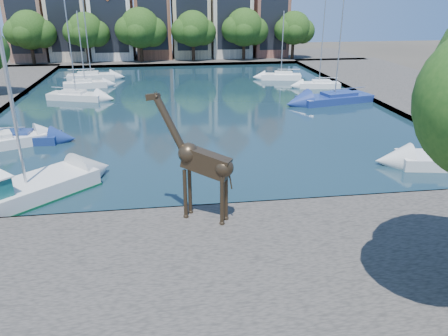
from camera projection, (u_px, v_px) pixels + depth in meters
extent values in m
plane|color=#38332B|center=(231.00, 211.00, 22.20)|extent=(160.00, 160.00, 0.00)
cube|color=black|center=(194.00, 102.00, 44.25)|extent=(38.00, 50.00, 0.08)
cube|color=#4B4641|center=(261.00, 294.00, 15.67)|extent=(50.00, 14.00, 0.50)
cube|color=#4B4641|center=(179.00, 58.00, 73.59)|extent=(60.00, 16.00, 0.50)
cube|color=#4B4641|center=(423.00, 93.00, 47.44)|extent=(14.00, 52.00, 0.50)
cube|color=#8B604B|center=(31.00, 23.00, 68.45)|extent=(5.39, 9.00, 11.00)
cube|color=black|center=(23.00, 25.00, 64.33)|extent=(4.40, 0.05, 8.25)
cube|color=#C6B498|center=(70.00, 18.00, 68.95)|extent=(5.88, 9.00, 12.50)
cube|color=black|center=(65.00, 19.00, 64.84)|extent=(4.80, 0.05, 9.38)
cube|color=silver|center=(113.00, 24.00, 70.17)|extent=(6.37, 9.00, 10.50)
cube|color=black|center=(110.00, 26.00, 66.06)|extent=(5.20, 0.05, 7.88)
cube|color=brown|center=(153.00, 16.00, 70.56)|extent=(5.39, 9.00, 13.00)
cube|color=black|center=(153.00, 17.00, 66.44)|extent=(4.40, 0.05, 9.75)
cube|color=tan|center=(190.00, 20.00, 71.62)|extent=(5.88, 9.00, 11.50)
cube|color=black|center=(192.00, 22.00, 67.50)|extent=(4.80, 0.05, 8.62)
cube|color=beige|center=(229.00, 18.00, 72.38)|extent=(6.37, 9.00, 12.00)
cube|color=black|center=(234.00, 20.00, 68.26)|extent=(5.20, 0.05, 9.00)
cube|color=brown|center=(267.00, 23.00, 73.50)|extent=(5.39, 9.00, 10.50)
cube|color=black|center=(274.00, 24.00, 69.38)|extent=(4.40, 0.05, 7.88)
cylinder|color=#332114|center=(33.00, 53.00, 64.97)|extent=(0.50, 0.50, 3.20)
sphere|color=#1E3A11|center=(29.00, 30.00, 63.75)|extent=(5.60, 5.60, 5.60)
sphere|color=#1E3A11|center=(42.00, 34.00, 64.46)|extent=(4.20, 4.20, 4.20)
sphere|color=#1E3A11|center=(17.00, 32.00, 63.29)|extent=(3.92, 3.92, 3.92)
cylinder|color=#332114|center=(88.00, 52.00, 66.02)|extent=(0.50, 0.50, 3.20)
sphere|color=#1E3A11|center=(85.00, 30.00, 64.84)|extent=(5.20, 5.20, 5.20)
sphere|color=#1E3A11|center=(97.00, 34.00, 65.52)|extent=(3.90, 3.90, 3.90)
sphere|color=#1E3A11|center=(75.00, 32.00, 64.38)|extent=(3.64, 3.64, 3.64)
cylinder|color=#332114|center=(141.00, 51.00, 67.06)|extent=(0.50, 0.50, 3.20)
sphere|color=#1E3A11|center=(140.00, 28.00, 65.80)|extent=(6.00, 6.00, 6.00)
sphere|color=#1E3A11|center=(152.00, 32.00, 66.53)|extent=(4.50, 4.50, 4.50)
sphere|color=#1E3A11|center=(129.00, 30.00, 65.33)|extent=(4.20, 4.20, 4.20)
cylinder|color=#332114|center=(193.00, 50.00, 68.11)|extent=(0.50, 0.50, 3.20)
sphere|color=#1E3A11|center=(193.00, 29.00, 66.91)|extent=(5.40, 5.40, 5.40)
sphere|color=#1E3A11|center=(203.00, 32.00, 67.60)|extent=(4.05, 4.05, 4.05)
sphere|color=#1E3A11|center=(183.00, 31.00, 66.45)|extent=(3.78, 3.78, 3.78)
cylinder|color=#332114|center=(244.00, 49.00, 69.15)|extent=(0.50, 0.50, 3.20)
sphere|color=#1E3A11|center=(244.00, 27.00, 67.91)|extent=(5.80, 5.80, 5.80)
sphere|color=#1E3A11|center=(255.00, 31.00, 68.63)|extent=(4.35, 4.35, 4.35)
sphere|color=#1E3A11|center=(234.00, 30.00, 67.44)|extent=(4.06, 4.06, 4.06)
cylinder|color=#332114|center=(293.00, 49.00, 70.19)|extent=(0.50, 0.50, 3.20)
sphere|color=#1E3A11|center=(294.00, 28.00, 69.02)|extent=(5.20, 5.20, 5.20)
sphere|color=#1E3A11|center=(302.00, 31.00, 69.69)|extent=(3.90, 3.90, 3.90)
sphere|color=#1E3A11|center=(286.00, 30.00, 68.56)|extent=(3.64, 3.64, 3.64)
cylinder|color=#332719|center=(185.00, 194.00, 20.12)|extent=(0.18, 0.18, 2.40)
cylinder|color=#332719|center=(190.00, 190.00, 20.56)|extent=(0.18, 0.18, 2.40)
cylinder|color=#332719|center=(222.00, 200.00, 19.51)|extent=(0.18, 0.18, 2.40)
cylinder|color=#332719|center=(226.00, 196.00, 19.95)|extent=(0.18, 0.18, 2.40)
cube|color=#332719|center=(206.00, 163.00, 19.42)|extent=(2.33, 1.68, 1.40)
cylinder|color=#332719|center=(171.00, 125.00, 19.41)|extent=(1.51, 1.05, 2.48)
cube|color=#332719|center=(153.00, 97.00, 19.24)|extent=(0.68, 0.50, 0.38)
cube|color=silver|center=(6.00, 196.00, 22.31)|extent=(8.86, 8.43, 1.18)
cylinder|color=#B2B2B7|center=(11.00, 99.00, 21.31)|extent=(0.14, 0.14, 9.05)
cube|color=navy|center=(20.00, 137.00, 32.05)|extent=(5.73, 2.35, 0.81)
cube|color=navy|center=(19.00, 134.00, 31.95)|extent=(2.54, 1.54, 0.45)
cylinder|color=#B2B2B7|center=(8.00, 76.00, 30.38)|extent=(0.11, 0.11, 8.56)
cube|color=silver|center=(76.00, 95.00, 45.23)|extent=(6.09, 3.72, 0.83)
cube|color=silver|center=(76.00, 93.00, 45.12)|extent=(2.83, 2.13, 0.46)
cylinder|color=#B2B2B7|center=(70.00, 47.00, 43.41)|extent=(0.11, 0.11, 9.29)
cube|color=silver|center=(85.00, 84.00, 50.84)|extent=(5.09, 2.54, 0.88)
cube|color=silver|center=(85.00, 81.00, 50.73)|extent=(2.31, 1.55, 0.49)
cylinder|color=#B2B2B7|center=(81.00, 47.00, 49.30)|extent=(0.12, 0.12, 7.79)
cube|color=silver|center=(91.00, 76.00, 55.38)|extent=(5.94, 2.52, 0.96)
cube|color=silver|center=(91.00, 74.00, 55.26)|extent=(2.65, 1.63, 0.53)
cylinder|color=#B2B2B7|center=(86.00, 32.00, 53.36)|extent=(0.13, 0.13, 10.33)
cube|color=navy|center=(335.00, 98.00, 44.00)|extent=(8.06, 4.34, 0.90)
cube|color=navy|center=(335.00, 95.00, 43.89)|extent=(3.68, 2.58, 0.50)
cylinder|color=#B2B2B7|center=(340.00, 40.00, 41.90)|extent=(0.12, 0.12, 10.84)
cube|color=white|center=(319.00, 84.00, 50.85)|extent=(4.88, 2.16, 0.81)
cube|color=white|center=(319.00, 82.00, 50.75)|extent=(2.18, 1.38, 0.45)
cylinder|color=#B2B2B7|center=(322.00, 43.00, 49.11)|extent=(0.11, 0.11, 8.91)
cube|color=white|center=(281.00, 76.00, 55.80)|extent=(5.25, 2.70, 0.90)
cube|color=white|center=(281.00, 73.00, 55.69)|extent=(2.39, 1.63, 0.50)
cylinder|color=#B2B2B7|center=(282.00, 43.00, 54.29)|extent=(0.12, 0.12, 7.60)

